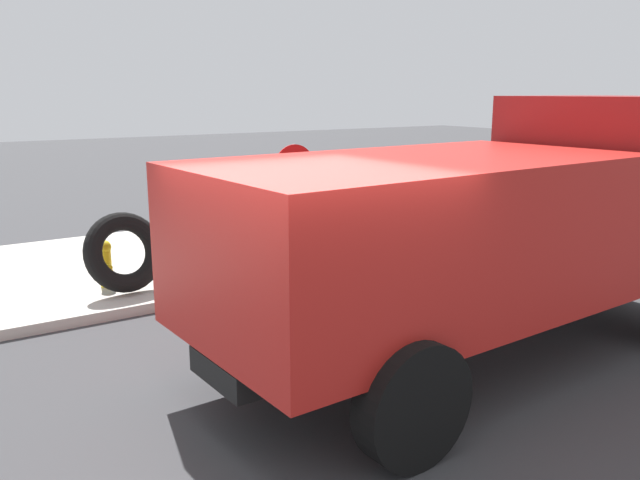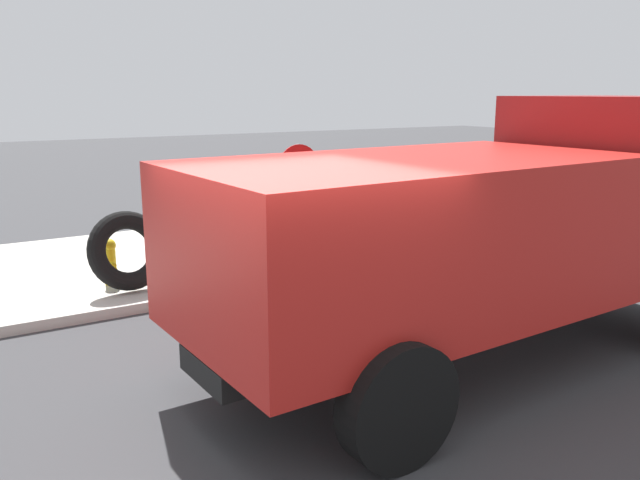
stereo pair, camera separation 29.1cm
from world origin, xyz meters
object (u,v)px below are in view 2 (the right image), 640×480
(dump_truck_red, at_px, (496,221))
(loose_tire, at_px, (128,251))
(fire_hydrant, at_px, (110,260))
(stop_sign, at_px, (298,183))

(dump_truck_red, bearing_deg, loose_tire, 126.02)
(fire_hydrant, bearing_deg, dump_truck_red, -55.25)
(stop_sign, bearing_deg, fire_hydrant, 169.07)
(fire_hydrant, relative_size, loose_tire, 0.61)
(stop_sign, relative_size, dump_truck_red, 0.29)
(loose_tire, bearing_deg, fire_hydrant, 110.46)
(fire_hydrant, distance_m, stop_sign, 3.23)
(stop_sign, xyz_separation_m, dump_truck_red, (0.27, -4.13, 0.03))
(fire_hydrant, relative_size, dump_truck_red, 0.10)
(fire_hydrant, xyz_separation_m, stop_sign, (3.00, -0.58, 1.05))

